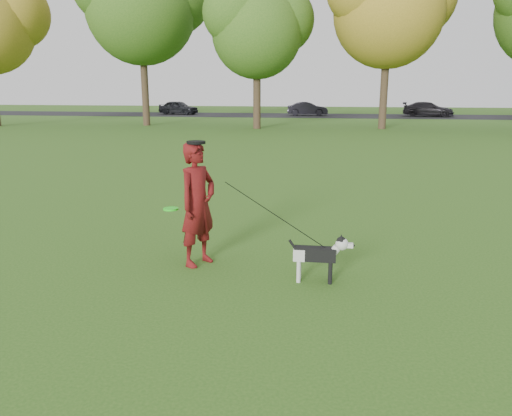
% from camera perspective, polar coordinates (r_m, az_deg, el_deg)
% --- Properties ---
extents(ground, '(120.00, 120.00, 0.00)m').
position_cam_1_polar(ground, '(7.35, 2.75, -8.13)').
color(ground, '#285116').
rests_on(ground, ground).
extents(road, '(120.00, 7.00, 0.02)m').
position_cam_1_polar(road, '(46.87, 7.61, 10.42)').
color(road, black).
rests_on(road, ground).
extents(man, '(0.74, 0.84, 1.93)m').
position_cam_1_polar(man, '(7.73, -6.67, 0.42)').
color(man, '#540C10').
rests_on(man, ground).
extents(dog, '(0.94, 0.19, 0.71)m').
position_cam_1_polar(dog, '(7.16, 7.33, -5.13)').
color(dog, black).
rests_on(dog, ground).
extents(car_left, '(4.04, 2.38, 1.29)m').
position_cam_1_polar(car_left, '(48.96, -8.85, 11.28)').
color(car_left, black).
rests_on(car_left, road).
extents(car_mid, '(3.74, 1.42, 1.22)m').
position_cam_1_polar(car_mid, '(46.88, 5.92, 11.22)').
color(car_mid, black).
rests_on(car_mid, road).
extents(car_right, '(4.61, 2.52, 1.27)m').
position_cam_1_polar(car_right, '(47.63, 19.08, 10.62)').
color(car_right, '#242127').
rests_on(car_right, road).
extents(man_held_items, '(2.53, 0.63, 1.46)m').
position_cam_1_polar(man_held_items, '(7.26, 2.22, -0.80)').
color(man_held_items, '#24ED1D').
rests_on(man_held_items, ground).
extents(tree_row, '(51.74, 8.86, 12.01)m').
position_cam_1_polar(tree_row, '(33.24, 4.99, 21.89)').
color(tree_row, '#38281C').
rests_on(tree_row, ground).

